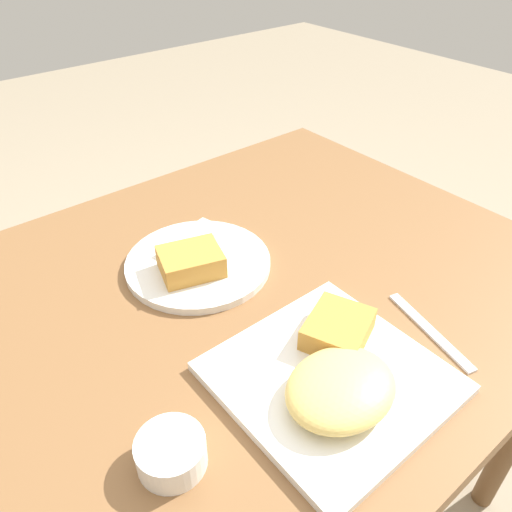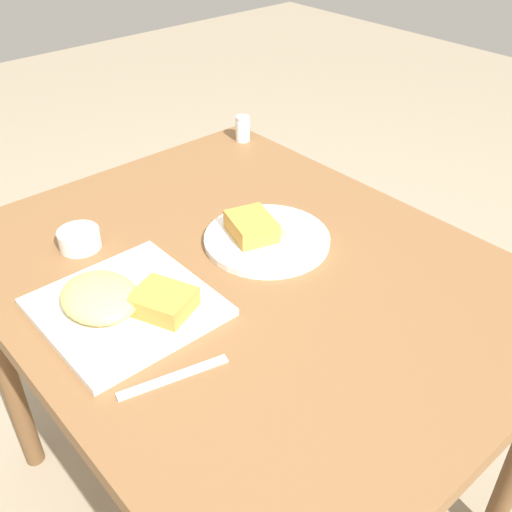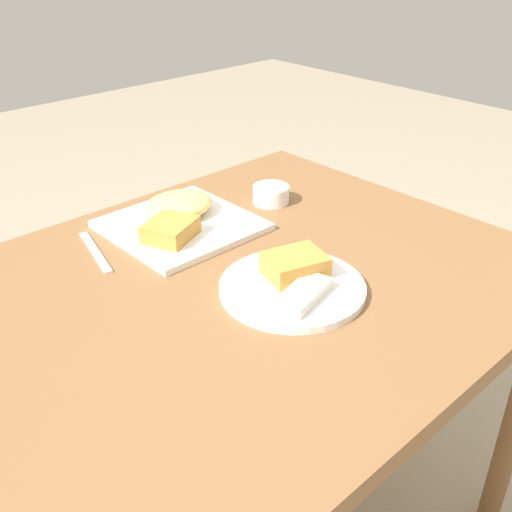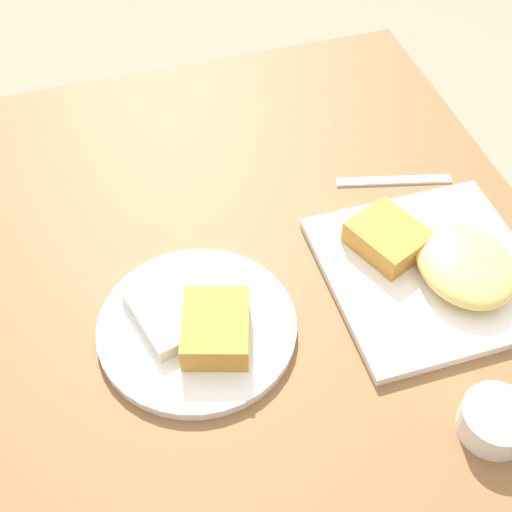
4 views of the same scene
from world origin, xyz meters
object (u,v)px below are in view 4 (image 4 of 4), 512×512
Objects in this scene: plate_oval_far at (198,327)px; butter_knife at (394,180)px; plate_square_near at (438,265)px; sauce_ramekin at (495,420)px.

plate_oval_far is 1.45× the size of butter_knife.
plate_oval_far is 0.40m from butter_knife.
plate_square_near is 0.33m from plate_oval_far.
plate_oval_far is 0.37m from sauce_ramekin.
sauce_ramekin is at bearing 169.89° from plate_square_near.
sauce_ramekin is (-0.23, 0.04, -0.00)m from plate_square_near.
sauce_ramekin is at bearing -128.02° from plate_oval_far.
plate_square_near is 0.19m from butter_knife.
sauce_ramekin is 0.47× the size of butter_knife.
plate_oval_far is at bearing 90.05° from plate_square_near.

